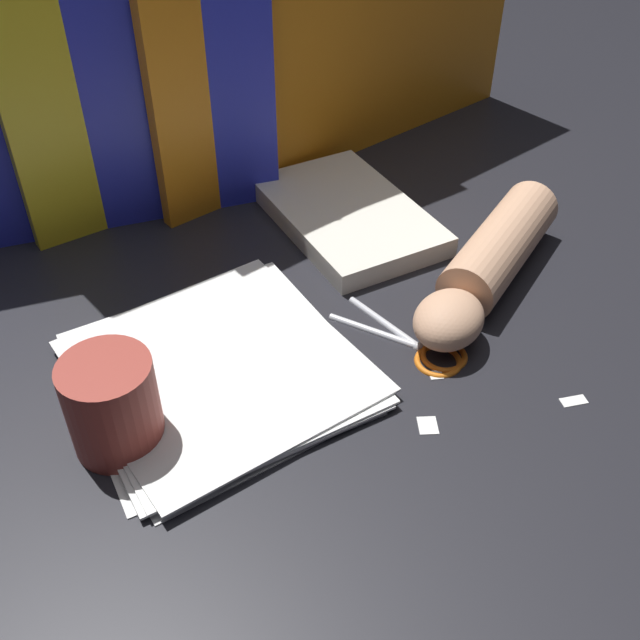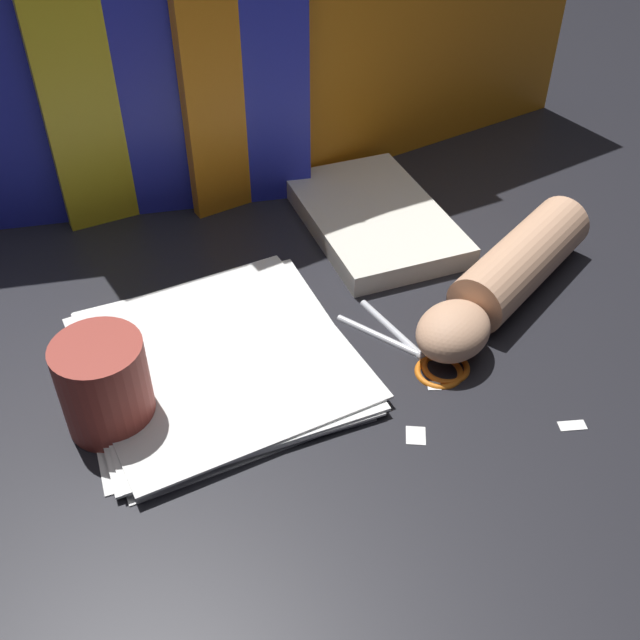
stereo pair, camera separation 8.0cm
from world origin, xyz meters
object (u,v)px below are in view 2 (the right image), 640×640
Objects in this scene: paper_stack at (217,360)px; book_closed at (373,218)px; scissors at (424,355)px; hand_forearm at (508,278)px; mug at (105,385)px.

paper_stack is 0.34m from book_closed.
scissors is 0.54× the size of hand_forearm.
paper_stack is at bearing 17.70° from mug.
book_closed is 0.87× the size of hand_forearm.
paper_stack reaches higher than scissors.
book_closed is at bearing 33.82° from paper_stack.
mug reaches higher than book_closed.
mug is (-0.34, 0.04, 0.05)m from scissors.
book_closed is 0.23m from hand_forearm.
mug is (-0.48, -0.01, 0.01)m from hand_forearm.
hand_forearm is 3.17× the size of mug.
scissors is 1.73× the size of mug.
hand_forearm is (0.36, -0.02, 0.03)m from paper_stack.
hand_forearm is 0.48m from mug.
hand_forearm reaches higher than scissors.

